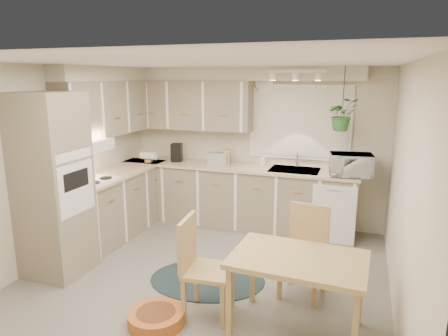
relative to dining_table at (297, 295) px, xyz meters
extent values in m
plane|color=slate|center=(-1.15, 0.61, -0.36)|extent=(4.20, 4.20, 0.00)
plane|color=white|center=(-1.15, 0.61, 2.04)|extent=(4.20, 4.20, 0.00)
cube|color=beige|center=(-1.15, 2.71, 0.84)|extent=(4.00, 0.04, 2.40)
cube|color=beige|center=(-1.15, -1.49, 0.84)|extent=(4.00, 0.04, 2.40)
cube|color=beige|center=(-3.15, 0.61, 0.84)|extent=(0.04, 4.20, 2.40)
cube|color=beige|center=(0.85, 0.61, 0.84)|extent=(0.04, 4.20, 2.40)
cube|color=gray|center=(-2.85, 1.49, 0.09)|extent=(0.60, 1.85, 0.90)
cube|color=gray|center=(-1.35, 2.41, 0.09)|extent=(3.60, 0.60, 0.90)
cube|color=#CBAD94|center=(-2.84, 1.49, 0.56)|extent=(0.64, 1.89, 0.04)
cube|color=#CBAD94|center=(-1.35, 2.40, 0.56)|extent=(3.64, 0.64, 0.04)
cube|color=gray|center=(-2.82, 0.24, 0.69)|extent=(0.65, 0.65, 2.10)
cube|color=silver|center=(-2.50, 0.24, 0.69)|extent=(0.02, 0.56, 0.58)
cube|color=gray|center=(-2.97, 1.61, 1.46)|extent=(0.35, 2.00, 0.75)
cube|color=gray|center=(-2.15, 2.54, 1.46)|extent=(2.00, 0.35, 0.75)
cube|color=beige|center=(-3.00, 1.61, 1.94)|extent=(0.30, 2.00, 0.20)
cube|color=beige|center=(-1.35, 2.56, 1.94)|extent=(3.60, 0.30, 0.20)
cube|color=silver|center=(-2.83, 0.91, 0.58)|extent=(0.52, 0.58, 0.02)
cube|color=silver|center=(-2.85, 0.91, 1.04)|extent=(0.40, 0.60, 0.14)
cube|color=white|center=(-0.45, 2.68, 1.24)|extent=(1.40, 0.02, 1.00)
cube|color=white|center=(-0.45, 2.69, 1.24)|extent=(1.50, 0.02, 1.10)
cube|color=#B5B8BE|center=(-0.45, 2.41, 0.54)|extent=(0.70, 0.48, 0.10)
cube|color=silver|center=(0.15, 2.10, 0.06)|extent=(0.58, 0.02, 0.83)
cube|color=silver|center=(-0.45, 2.16, 1.97)|extent=(0.80, 0.04, 0.04)
cylinder|color=#C39345|center=(-1.00, 2.68, 1.82)|extent=(0.30, 0.03, 0.30)
cube|color=tan|center=(0.00, 0.00, 0.00)|extent=(1.19, 0.83, 0.73)
cube|color=tan|center=(-0.84, -0.01, 0.12)|extent=(0.49, 0.49, 0.97)
cube|color=tan|center=(-0.05, 0.65, 0.11)|extent=(0.50, 0.50, 0.95)
ellipsoid|color=black|center=(-1.10, 0.61, -0.36)|extent=(1.49, 1.24, 0.01)
cylinder|color=#A94C21|center=(-1.25, -0.32, -0.30)|extent=(0.69, 0.69, 0.12)
imported|color=silver|center=(0.32, 2.31, 0.76)|extent=(0.59, 0.39, 0.37)
imported|color=silver|center=(-0.95, 2.56, 0.62)|extent=(0.13, 0.20, 0.08)
imported|color=#2E6B2A|center=(0.17, 2.31, 1.36)|extent=(0.53, 0.55, 0.34)
cube|color=black|center=(-2.33, 2.41, 0.72)|extent=(0.20, 0.23, 0.29)
cube|color=#B5B8BE|center=(-1.64, 2.43, 0.67)|extent=(0.31, 0.20, 0.18)
cube|color=tan|center=(-1.51, 2.46, 0.69)|extent=(0.12, 0.12, 0.23)
camera|label=1|loc=(0.45, -3.24, 1.89)|focal=32.00mm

